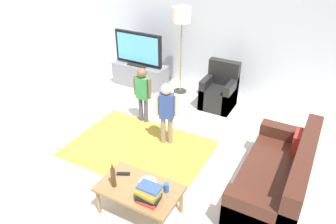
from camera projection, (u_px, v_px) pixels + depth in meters
The scene contains 16 objects.
ground at pixel (149, 167), 4.86m from camera, with size 7.80×7.80×0.00m, color beige.
wall_back at pixel (226, 28), 6.43m from camera, with size 6.00×0.12×2.70m, color silver.
area_rug at pixel (139, 148), 5.25m from camera, with size 2.20×1.60×0.01m, color #B28C33.
tv_stand at pixel (140, 75), 7.13m from camera, with size 1.20×0.44×0.50m.
tv at pixel (138, 49), 6.81m from camera, with size 1.10×0.28×0.71m.
couch at pixel (280, 179), 4.21m from camera, with size 0.80×1.80×0.86m.
armchair at pixel (220, 92), 6.31m from camera, with size 0.60×0.60×0.90m.
floor_lamp at pixel (182, 20), 6.21m from camera, with size 0.36×0.36×1.78m.
child_near_tv at pixel (143, 90), 5.65m from camera, with size 0.35×0.17×1.05m.
child_center at pixel (167, 109), 5.07m from camera, with size 0.34×0.21×1.08m.
coffee_table at pixel (139, 190), 3.92m from camera, with size 1.00×0.60×0.42m.
book_stack at pixel (149, 193), 3.67m from camera, with size 0.30×0.23×0.21m.
bottle at pixel (113, 177), 3.85m from camera, with size 0.06×0.06×0.32m.
tv_remote at pixel (123, 174), 4.09m from camera, with size 0.17×0.05×0.02m, color black.
soda_can at pixel (166, 188), 3.81m from camera, with size 0.07×0.07×0.12m, color #2659B2.
plate at pixel (148, 182), 3.96m from camera, with size 0.22×0.22×0.02m.
Camera 1 is at (2.05, -3.15, 3.20)m, focal length 34.62 mm.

